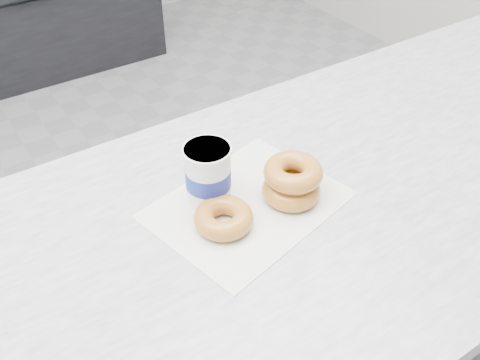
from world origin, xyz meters
name	(u,v)px	position (x,y,z in m)	size (l,w,h in m)	color
ground	(89,339)	(0.00, 0.00, 0.00)	(5.00, 5.00, 0.00)	#959597
wax_paper	(248,205)	(0.27, -0.55, 0.90)	(0.34, 0.26, 0.00)	silver
donut_single	(224,218)	(0.20, -0.58, 0.92)	(0.11, 0.11, 0.04)	gold
donut_stack	(292,181)	(0.35, -0.58, 0.94)	(0.16, 0.16, 0.08)	gold
coffee_cup	(208,174)	(0.21, -0.50, 0.96)	(0.11, 0.11, 0.12)	white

